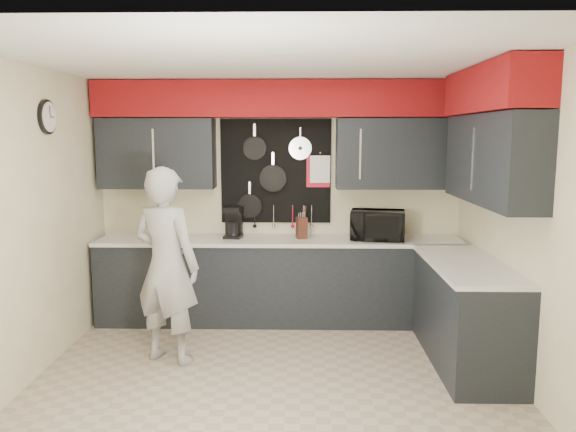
{
  "coord_description": "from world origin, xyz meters",
  "views": [
    {
      "loc": [
        0.22,
        -4.49,
        2.03
      ],
      "look_at": [
        0.11,
        0.5,
        1.3
      ],
      "focal_mm": 35.0,
      "sensor_mm": 36.0,
      "label": 1
    }
  ],
  "objects_px": {
    "knife_block": "(302,228)",
    "utensil_crock": "(304,230)",
    "microwave": "(377,225)",
    "person": "(166,265)",
    "coffee_maker": "(233,221)"
  },
  "relations": [
    {
      "from": "knife_block",
      "to": "utensil_crock",
      "type": "height_order",
      "value": "knife_block"
    },
    {
      "from": "utensil_crock",
      "to": "microwave",
      "type": "bearing_deg",
      "value": -8.02
    },
    {
      "from": "utensil_crock",
      "to": "person",
      "type": "relative_size",
      "value": 0.09
    },
    {
      "from": "microwave",
      "to": "coffee_maker",
      "type": "height_order",
      "value": "coffee_maker"
    },
    {
      "from": "utensil_crock",
      "to": "coffee_maker",
      "type": "bearing_deg",
      "value": -179.67
    },
    {
      "from": "microwave",
      "to": "person",
      "type": "height_order",
      "value": "person"
    },
    {
      "from": "knife_block",
      "to": "coffee_maker",
      "type": "relative_size",
      "value": 0.68
    },
    {
      "from": "knife_block",
      "to": "coffee_maker",
      "type": "xyz_separation_m",
      "value": [
        -0.74,
        0.06,
        0.06
      ]
    },
    {
      "from": "utensil_crock",
      "to": "person",
      "type": "bearing_deg",
      "value": -136.0
    },
    {
      "from": "microwave",
      "to": "utensil_crock",
      "type": "bearing_deg",
      "value": -179.08
    },
    {
      "from": "microwave",
      "to": "knife_block",
      "type": "relative_size",
      "value": 2.46
    },
    {
      "from": "knife_block",
      "to": "microwave",
      "type": "bearing_deg",
      "value": -20.38
    },
    {
      "from": "microwave",
      "to": "coffee_maker",
      "type": "xyz_separation_m",
      "value": [
        -1.55,
        0.11,
        0.02
      ]
    },
    {
      "from": "microwave",
      "to": "coffee_maker",
      "type": "distance_m",
      "value": 1.55
    },
    {
      "from": "microwave",
      "to": "coffee_maker",
      "type": "relative_size",
      "value": 1.67
    }
  ]
}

